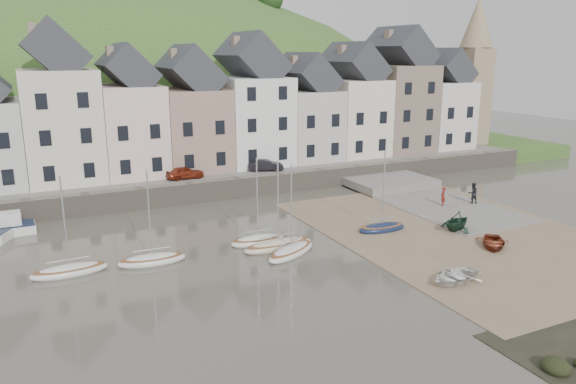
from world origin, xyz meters
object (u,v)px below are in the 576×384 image
rowboat_green (457,221)px  car_left (185,173)px  person_dark (473,193)px  rowboat_red (493,242)px  car_right (266,165)px  sailboat_0 (70,270)px  person_red (443,196)px  rowboat_white (454,276)px

rowboat_green → car_left: bearing=-155.0°
person_dark → car_left: car_left is taller
rowboat_green → rowboat_red: bearing=-18.3°
rowboat_green → car_right: (-7.23, 19.03, 1.38)m
sailboat_0 → rowboat_red: (26.49, -7.65, 0.12)m
person_red → car_left: car_left is taller
sailboat_0 → rowboat_white: size_ratio=1.89×
person_dark → rowboat_white: bearing=55.2°
rowboat_red → car_left: size_ratio=0.92×
rowboat_red → person_dark: bearing=94.9°
rowboat_white → car_right: car_right is taller
rowboat_white → person_dark: person_dark is taller
rowboat_green → person_red: size_ratio=1.71×
person_dark → car_right: (-13.67, 13.92, 1.15)m
rowboat_green → car_right: 20.40m
person_red → car_left: (-18.94, 13.37, 1.25)m
car_left → rowboat_red: bearing=-149.5°
sailboat_0 → rowboat_white: sailboat_0 is taller
rowboat_white → person_dark: 18.18m
rowboat_white → car_left: (-8.50, 26.32, 1.78)m
sailboat_0 → rowboat_green: size_ratio=2.27×
person_red → rowboat_white: bearing=6.5°
person_red → person_dark: 2.89m
rowboat_red → car_left: bearing=165.0°
sailboat_0 → car_left: size_ratio=1.84×
rowboat_green → rowboat_red: 3.95m
rowboat_white → person_dark: bearing=123.3°
rowboat_green → car_left: (-15.34, 19.03, 1.39)m
rowboat_green → rowboat_red: size_ratio=0.88×
rowboat_white → person_red: size_ratio=2.05×
rowboat_white → sailboat_0: bearing=-128.7°
rowboat_white → car_right: 26.38m
person_red → person_dark: size_ratio=0.90×
rowboat_red → rowboat_white: bearing=-110.9°
rowboat_green → car_left: car_left is taller
rowboat_white → rowboat_red: bearing=107.6°
rowboat_green → sailboat_0: bearing=-111.8°
car_left → car_right: bearing=-92.7°
person_red → person_dark: bearing=124.6°
sailboat_0 → rowboat_green: sailboat_0 is taller
car_right → rowboat_red: bearing=-144.0°
rowboat_white → rowboat_red: size_ratio=1.06×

